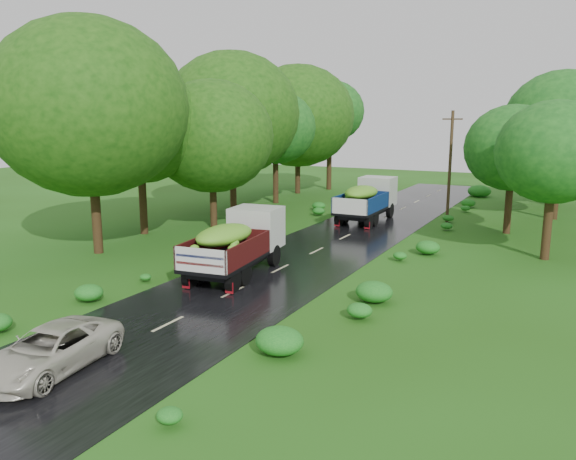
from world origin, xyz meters
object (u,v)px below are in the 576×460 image
Objects in this scene: car at (50,350)px; utility_pole at (450,166)px; truck_near at (239,240)px; truck_far at (368,198)px.

utility_pole is (4.79, 27.96, 3.15)m from car.
truck_far reaches higher than truck_near.
truck_near is 1.54× the size of car.
utility_pole is at bearing 65.09° from truck_near.
truck_far reaches higher than car.
truck_near is 1.00× the size of truck_far.
truck_far is at bearing 80.52° from truck_near.
utility_pole is (4.89, 1.98, 2.20)m from truck_far.
car is at bearing -100.67° from utility_pole.
truck_near is 18.17m from utility_pole.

